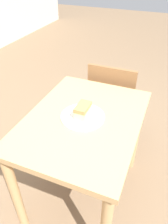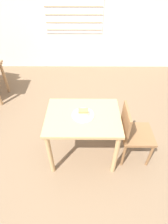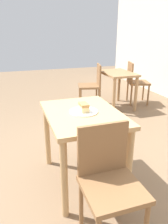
# 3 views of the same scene
# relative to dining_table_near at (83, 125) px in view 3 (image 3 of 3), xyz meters

# --- Properties ---
(ground_plane) EXTENTS (14.00, 14.00, 0.00)m
(ground_plane) POSITION_rel_dining_table_near_xyz_m (-0.02, -0.16, -0.64)
(ground_plane) COLOR #7A6047
(dining_table_near) EXTENTS (0.93, 0.70, 0.78)m
(dining_table_near) POSITION_rel_dining_table_near_xyz_m (0.00, 0.00, 0.00)
(dining_table_near) COLOR tan
(dining_table_near) RESTS_ON ground_plane
(dining_table_far) EXTENTS (0.81, 0.57, 0.73)m
(dining_table_far) POSITION_rel_dining_table_near_xyz_m (-2.03, 1.40, -0.06)
(dining_table_far) COLOR #9E754C
(dining_table_far) RESTS_ON ground_plane
(chair_near_window) EXTENTS (0.42, 0.42, 0.88)m
(chair_near_window) POSITION_rel_dining_table_near_xyz_m (0.67, -0.02, -0.15)
(chair_near_window) COLOR brown
(chair_near_window) RESTS_ON ground_plane
(chair_far_corner) EXTENTS (0.51, 0.51, 0.88)m
(chair_far_corner) POSITION_rel_dining_table_near_xyz_m (-2.16, 0.91, -0.15)
(chair_far_corner) COLOR brown
(chair_far_corner) RESTS_ON ground_plane
(chair_far_opposite) EXTENTS (0.52, 0.52, 0.88)m
(chair_far_opposite) POSITION_rel_dining_table_near_xyz_m (-2.14, 1.89, -0.15)
(chair_far_opposite) COLOR brown
(chair_far_opposite) RESTS_ON ground_plane
(plate) EXTENTS (0.27, 0.27, 0.01)m
(plate) POSITION_rel_dining_table_near_xyz_m (0.00, 0.01, 0.14)
(plate) COLOR white
(plate) RESTS_ON dining_table_near
(cake_slice) EXTENTS (0.12, 0.07, 0.08)m
(cake_slice) POSITION_rel_dining_table_near_xyz_m (0.00, 0.01, 0.18)
(cake_slice) COLOR #E5CC89
(cake_slice) RESTS_ON plate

